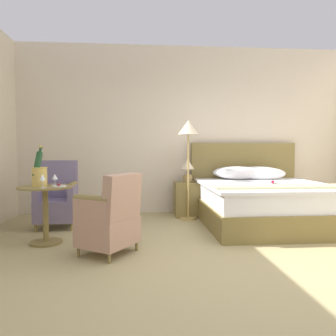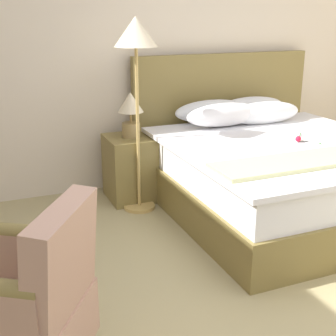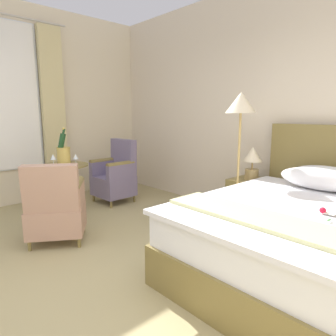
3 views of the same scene
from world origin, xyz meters
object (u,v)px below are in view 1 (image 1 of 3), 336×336
Objects in this scene: bedside_lamp at (188,168)px; wine_glass_near_bucket at (42,178)px; champagne_bucket at (39,174)px; snack_plate at (59,186)px; armchair_by_window at (57,199)px; armchair_facing_bed at (111,219)px; bed at (262,200)px; nightstand at (187,199)px; wine_glass_near_edge at (55,177)px; side_table_round at (46,208)px; floor_lamp_brass at (188,135)px.

bedside_lamp is 2.62m from wine_glass_near_bucket.
wine_glass_near_bucket is (0.09, -0.18, -0.04)m from champagne_bucket.
armchair_by_window reaches higher than snack_plate.
snack_plate is at bearing 145.55° from armchair_facing_bed.
armchair_by_window is at bearing 89.94° from champagne_bucket.
armchair_by_window is at bearing 105.48° from snack_plate.
bed reaches higher than armchair_by_window.
wine_glass_near_bucket is at bearing -139.49° from nightstand.
wine_glass_near_bucket is at bearing -103.53° from wine_glass_near_edge.
bed is 13.11× the size of wine_glass_near_bucket.
armchair_by_window is at bearing 102.16° from wine_glass_near_edge.
wine_glass_near_edge is (-3.01, -0.70, 0.45)m from bed.
wine_glass_near_edge reaches higher than snack_plate.
bed reaches higher than nightstand.
armchair_facing_bed reaches higher than snack_plate.
side_table_round is 1.40× the size of champagne_bucket.
nightstand is (-1.09, 0.71, -0.07)m from bed.
nightstand is 2.64m from champagne_bucket.
champagne_bucket is 0.30m from snack_plate.
floor_lamp_brass reaches higher than bed.
armchair_by_window is at bearing 123.97° from armchair_facing_bed.
floor_lamp_brass is at bearing -95.49° from bedside_lamp.
snack_plate is 0.17× the size of armchair_by_window.
nightstand is 4.18× the size of wine_glass_near_edge.
champagne_bucket reaches higher than wine_glass_near_edge.
nightstand is 0.55m from bedside_lamp.
armchair_facing_bed reaches higher than wine_glass_near_edge.
bed is 5.27× the size of bedside_lamp.
floor_lamp_brass is at bearing 31.33° from champagne_bucket.
armchair_facing_bed is at bearing -39.44° from wine_glass_near_edge.
floor_lamp_brass is at bearing 36.16° from wine_glass_near_bucket.
floor_lamp_brass is 1.83× the size of armchair_facing_bed.
wine_glass_near_bucket is (-1.99, -1.70, 0.53)m from nightstand.
wine_glass_near_edge is 0.14× the size of armchair_by_window.
snack_plate is at bearing 36.83° from wine_glass_near_bucket.
snack_plate is at bearing -163.46° from bed.
champagne_bucket is 0.96m from armchair_by_window.
armchair_by_window is (-0.25, 0.91, -0.30)m from snack_plate.
nightstand is 2.44m from wine_glass_near_edge.
nightstand is 2.45m from snack_plate.
side_table_round is at bearing -122.02° from wine_glass_near_edge.
armchair_by_window is at bearing -162.22° from nightstand.
wine_glass_near_edge is 0.83× the size of snack_plate.
champagne_bucket is at bearing -165.79° from bed.
armchair_facing_bed is (0.83, -0.34, -0.43)m from wine_glass_near_bucket.
snack_plate is at bearing -74.52° from armchair_by_window.
champagne_bucket is (-0.08, 0.03, 0.43)m from side_table_round.
floor_lamp_brass is 2.55m from side_table_round.
side_table_round is (-1.98, -1.28, -0.97)m from floor_lamp_brass.
side_table_round is 0.42m from wine_glass_near_bucket.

